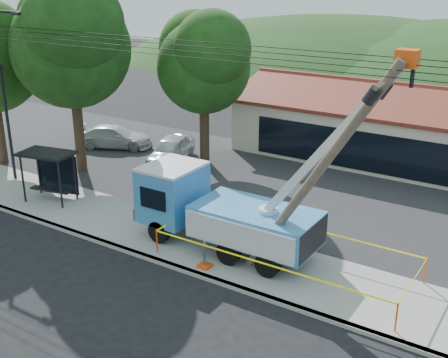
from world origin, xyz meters
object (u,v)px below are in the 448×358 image
utility_truck (221,210)px  car_silver (171,164)px  car_white (116,148)px  leaning_pole (323,166)px  bus_shelter (50,164)px

utility_truck → car_silver: utility_truck is taller
car_silver → car_white: car_silver is taller
car_silver → car_white: bearing=154.5°
leaning_pole → car_white: bearing=154.1°
bus_shelter → car_white: bus_shelter is taller
bus_shelter → car_silver: 8.02m
bus_shelter → leaning_pole: bearing=-13.1°
leaning_pole → car_silver: (-12.82, 8.02, -4.68)m
leaning_pole → bus_shelter: (-14.21, 0.38, -2.72)m
utility_truck → car_silver: bearing=138.6°
bus_shelter → car_silver: bearing=68.1°
utility_truck → car_silver: size_ratio=2.30×
leaning_pole → car_silver: 15.83m
car_white → bus_shelter: bearing=179.1°
utility_truck → car_white: bearing=149.1°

